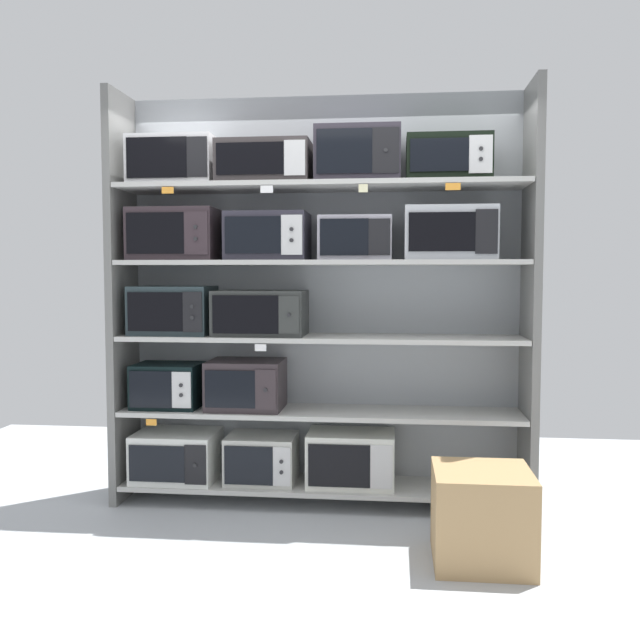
# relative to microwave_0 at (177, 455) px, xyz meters

# --- Properties ---
(ground) EXTENTS (6.55, 6.00, 0.02)m
(ground) POSITION_rel_microwave_0_xyz_m (0.95, -1.00, -0.30)
(ground) COLOR #B2B7BC
(back_panel) EXTENTS (2.75, 0.04, 2.65)m
(back_panel) POSITION_rel_microwave_0_xyz_m (0.95, 0.25, 1.03)
(back_panel) COLOR #9EA3A8
(back_panel) RESTS_ON ground
(upright_left) EXTENTS (0.05, 0.45, 2.65)m
(upright_left) POSITION_rel_microwave_0_xyz_m (-0.35, 0.00, 1.03)
(upright_left) COLOR slate
(upright_left) RESTS_ON ground
(upright_right) EXTENTS (0.05, 0.45, 2.65)m
(upright_right) POSITION_rel_microwave_0_xyz_m (2.25, 0.00, 1.03)
(upright_right) COLOR slate
(upright_right) RESTS_ON ground
(shelf_0) EXTENTS (2.55, 0.45, 0.03)m
(shelf_0) POSITION_rel_microwave_0_xyz_m (0.95, 0.00, -0.17)
(shelf_0) COLOR beige
(shelf_0) RESTS_ON ground
(microwave_0) EXTENTS (0.53, 0.44, 0.31)m
(microwave_0) POSITION_rel_microwave_0_xyz_m (0.00, 0.00, 0.00)
(microwave_0) COLOR silver
(microwave_0) RESTS_ON shelf_0
(microwave_1) EXTENTS (0.44, 0.37, 0.31)m
(microwave_1) POSITION_rel_microwave_0_xyz_m (0.57, -0.00, -0.00)
(microwave_1) COLOR beige
(microwave_1) RESTS_ON shelf_0
(microwave_2) EXTENTS (0.55, 0.37, 0.34)m
(microwave_2) POSITION_rel_microwave_0_xyz_m (1.15, -0.00, 0.01)
(microwave_2) COLOR silver
(microwave_2) RESTS_ON shelf_0
(shelf_1) EXTENTS (2.55, 0.45, 0.03)m
(shelf_1) POSITION_rel_microwave_0_xyz_m (0.95, 0.00, 0.31)
(shelf_1) COLOR beige
(microwave_3) EXTENTS (0.42, 0.35, 0.29)m
(microwave_3) POSITION_rel_microwave_0_xyz_m (-0.05, -0.00, 0.46)
(microwave_3) COLOR black
(microwave_3) RESTS_ON shelf_1
(microwave_4) EXTENTS (0.48, 0.40, 0.31)m
(microwave_4) POSITION_rel_microwave_0_xyz_m (0.47, -0.00, 0.48)
(microwave_4) COLOR #32292C
(microwave_4) RESTS_ON shelf_1
(price_tag_0) EXTENTS (0.07, 0.00, 0.04)m
(price_tag_0) POSITION_rel_microwave_0_xyz_m (-0.09, -0.22, 0.27)
(price_tag_0) COLOR orange
(shelf_2) EXTENTS (2.55, 0.45, 0.03)m
(shelf_2) POSITION_rel_microwave_0_xyz_m (0.95, 0.00, 0.79)
(shelf_2) COLOR beige
(microwave_5) EXTENTS (0.51, 0.38, 0.31)m
(microwave_5) POSITION_rel_microwave_0_xyz_m (-0.01, -0.00, 0.96)
(microwave_5) COLOR #263337
(microwave_5) RESTS_ON shelf_2
(microwave_6) EXTENTS (0.58, 0.40, 0.29)m
(microwave_6) POSITION_rel_microwave_0_xyz_m (0.57, -0.00, 0.94)
(microwave_6) COLOR #303231
(microwave_6) RESTS_ON shelf_2
(price_tag_1) EXTENTS (0.07, 0.00, 0.04)m
(price_tag_1) POSITION_rel_microwave_0_xyz_m (0.61, -0.22, 0.74)
(price_tag_1) COLOR white
(shelf_3) EXTENTS (2.55, 0.45, 0.03)m
(shelf_3) POSITION_rel_microwave_0_xyz_m (0.95, 0.00, 1.26)
(shelf_3) COLOR beige
(microwave_7) EXTENTS (0.55, 0.39, 0.33)m
(microwave_7) POSITION_rel_microwave_0_xyz_m (0.01, -0.00, 1.45)
(microwave_7) COLOR #31272C
(microwave_7) RESTS_ON shelf_3
(microwave_8) EXTENTS (0.51, 0.39, 0.30)m
(microwave_8) POSITION_rel_microwave_0_xyz_m (0.62, -0.00, 1.43)
(microwave_8) COLOR #2D2B35
(microwave_8) RESTS_ON shelf_3
(microwave_9) EXTENTS (0.45, 0.35, 0.27)m
(microwave_9) POSITION_rel_microwave_0_xyz_m (1.17, -0.00, 1.42)
(microwave_9) COLOR #A4A1AD
(microwave_9) RESTS_ON shelf_3
(microwave_10) EXTENTS (0.55, 0.40, 0.33)m
(microwave_10) POSITION_rel_microwave_0_xyz_m (1.75, 0.00, 1.44)
(microwave_10) COLOR #B4B8BF
(microwave_10) RESTS_ON shelf_3
(shelf_4) EXTENTS (2.55, 0.45, 0.03)m
(shelf_4) POSITION_rel_microwave_0_xyz_m (0.95, 0.00, 1.74)
(shelf_4) COLOR beige
(microwave_11) EXTENTS (0.54, 0.33, 0.31)m
(microwave_11) POSITION_rel_microwave_0_xyz_m (0.01, -0.00, 1.91)
(microwave_11) COLOR silver
(microwave_11) RESTS_ON shelf_4
(microwave_12) EXTENTS (0.58, 0.41, 0.26)m
(microwave_12) POSITION_rel_microwave_0_xyz_m (0.60, 0.00, 1.89)
(microwave_12) COLOR #353030
(microwave_12) RESTS_ON shelf_4
(microwave_13) EXTENTS (0.52, 0.38, 0.34)m
(microwave_13) POSITION_rel_microwave_0_xyz_m (1.19, -0.00, 1.93)
(microwave_13) COLOR #2F2B34
(microwave_13) RESTS_ON shelf_4
(microwave_14) EXTENTS (0.51, 0.35, 0.28)m
(microwave_14) POSITION_rel_microwave_0_xyz_m (1.74, 0.00, 1.90)
(microwave_14) COLOR black
(microwave_14) RESTS_ON shelf_4
(price_tag_2) EXTENTS (0.07, 0.00, 0.04)m
(price_tag_2) POSITION_rel_microwave_0_xyz_m (0.04, -0.22, 1.70)
(price_tag_2) COLOR orange
(price_tag_3) EXTENTS (0.08, 0.00, 0.04)m
(price_tag_3) POSITION_rel_microwave_0_xyz_m (0.65, -0.22, 1.70)
(price_tag_3) COLOR white
(price_tag_4) EXTENTS (0.05, 0.00, 0.05)m
(price_tag_4) POSITION_rel_microwave_0_xyz_m (1.23, -0.22, 1.70)
(price_tag_4) COLOR beige
(price_tag_5) EXTENTS (0.09, 0.00, 0.04)m
(price_tag_5) POSITION_rel_microwave_0_xyz_m (1.75, -0.22, 1.70)
(price_tag_5) COLOR orange
(shipping_carton) EXTENTS (0.49, 0.49, 0.48)m
(shipping_carton) POSITION_rel_microwave_0_xyz_m (1.87, -0.82, -0.05)
(shipping_carton) COLOR tan
(shipping_carton) RESTS_ON ground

